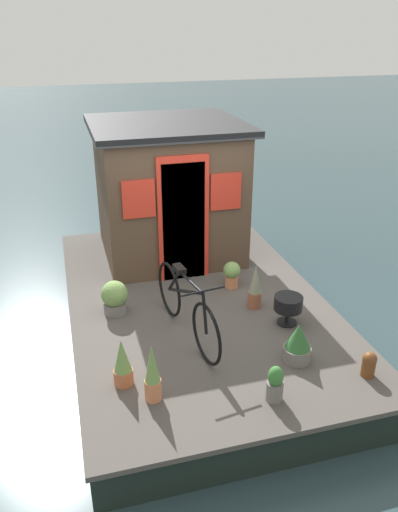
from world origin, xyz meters
name	(u,v)px	position (x,y,z in m)	size (l,w,h in m)	color
ground_plane	(195,329)	(0.00, 0.00, 0.00)	(60.00, 60.00, 0.00)	#2D4247
houseboat_deck	(195,313)	(0.00, 0.00, 0.26)	(5.30, 3.32, 0.51)	#4C4742
houseboat_cabin	(168,190)	(1.54, 0.00, 1.55)	(2.08, 2.22, 2.06)	#4C3828
bicycle	(186,307)	(-0.86, 0.34, 0.90)	(1.77, 0.50, 0.84)	black
potted_plant_geranium	(255,287)	(-0.46, -0.67, 0.80)	(0.18, 0.18, 0.61)	#935138
potted_plant_basil	(152,374)	(-1.85, 0.93, 0.81)	(0.17, 0.17, 0.64)	#C6754C
potted_plant_mint	(115,297)	(-0.11, 1.08, 0.73)	(0.34, 0.34, 0.44)	slate
potted_plant_sage	(298,343)	(-1.65, -0.71, 0.73)	(0.31, 0.31, 0.46)	slate
potted_plant_thyme	(232,273)	(0.14, -0.57, 0.72)	(0.24, 0.24, 0.38)	#C6754C
potted_plant_succulent	(275,384)	(-2.18, -0.21, 0.70)	(0.17, 0.17, 0.39)	slate
potted_plant_lavender	(122,363)	(-1.54, 1.18, 0.76)	(0.20, 0.20, 0.53)	#B2603D
charcoal_grill	(288,304)	(-0.94, -0.92, 0.78)	(0.35, 0.35, 0.37)	black
mooring_bollard	(369,364)	(-2.10, -1.31, 0.66)	(0.15, 0.15, 0.29)	brown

